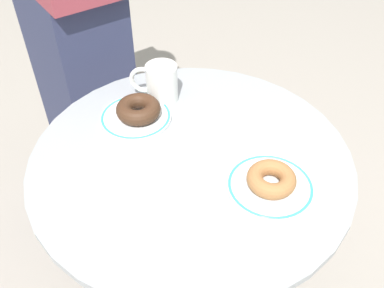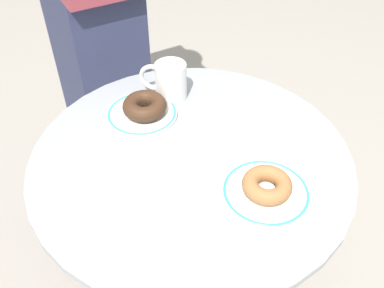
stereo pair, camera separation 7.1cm
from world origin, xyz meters
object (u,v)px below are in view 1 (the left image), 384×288
(donut_chocolate, at_px, (138,109))
(paper_napkin, at_px, (115,186))
(plate_right, at_px, (270,186))
(coffee_mug, at_px, (160,83))
(cafe_table, at_px, (191,207))
(person_figure, at_px, (68,9))
(plate_left, at_px, (137,117))
(donut_cinnamon, at_px, (271,179))

(donut_chocolate, distance_m, paper_napkin, 0.23)
(plate_right, xyz_separation_m, donut_chocolate, (-0.37, -0.04, 0.03))
(plate_right, distance_m, coffee_mug, 0.40)
(cafe_table, relative_size, donut_chocolate, 6.66)
(coffee_mug, relative_size, person_figure, 0.07)
(plate_left, bearing_deg, cafe_table, -0.71)
(paper_napkin, bearing_deg, donut_cinnamon, 42.64)
(paper_napkin, bearing_deg, donut_chocolate, 125.60)
(donut_chocolate, relative_size, person_figure, 0.07)
(plate_right, relative_size, donut_chocolate, 1.65)
(plate_left, xyz_separation_m, plate_right, (0.38, 0.04, 0.00))
(donut_cinnamon, relative_size, paper_napkin, 0.77)
(coffee_mug, bearing_deg, plate_left, -80.63)
(donut_cinnamon, distance_m, paper_napkin, 0.32)
(plate_right, bearing_deg, person_figure, 174.39)
(cafe_table, xyz_separation_m, donut_chocolate, (-0.18, 0.01, 0.22))
(paper_napkin, distance_m, person_figure, 0.65)
(plate_right, relative_size, donut_cinnamon, 1.77)
(coffee_mug, bearing_deg, donut_cinnamon, -8.70)
(donut_cinnamon, distance_m, coffee_mug, 0.40)
(paper_napkin, bearing_deg, plate_right, 42.64)
(person_figure, bearing_deg, plate_left, -15.30)
(plate_left, height_order, paper_napkin, plate_left)
(cafe_table, relative_size, plate_left, 4.14)
(donut_cinnamon, bearing_deg, coffee_mug, 171.30)
(plate_right, height_order, donut_cinnamon, donut_cinnamon)
(donut_chocolate, xyz_separation_m, paper_napkin, (0.13, -0.18, -0.03))
(paper_napkin, relative_size, person_figure, 0.08)
(cafe_table, height_order, person_figure, person_figure)
(plate_left, height_order, plate_right, same)
(plate_left, bearing_deg, plate_right, 5.91)
(cafe_table, height_order, coffee_mug, coffee_mug)
(person_figure, bearing_deg, donut_chocolate, -14.71)
(coffee_mug, bearing_deg, cafe_table, -26.35)
(plate_right, xyz_separation_m, coffee_mug, (-0.39, 0.06, 0.04))
(cafe_table, distance_m, person_figure, 0.70)
(coffee_mug, bearing_deg, donut_chocolate, -76.76)
(donut_cinnamon, height_order, paper_napkin, donut_cinnamon)
(plate_right, bearing_deg, cafe_table, -167.63)
(plate_left, relative_size, plate_right, 0.97)
(donut_cinnamon, bearing_deg, plate_right, 90.00)
(plate_left, xyz_separation_m, donut_cinnamon, (0.38, 0.04, 0.02))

